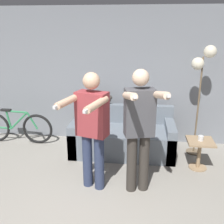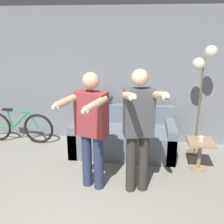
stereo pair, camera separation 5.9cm
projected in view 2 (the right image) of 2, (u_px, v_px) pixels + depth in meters
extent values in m
cube|color=gray|center=(109.00, 77.00, 5.10)|extent=(10.00, 0.05, 2.60)
cube|color=slate|center=(123.00, 141.00, 4.80)|extent=(1.84, 0.88, 0.47)
cube|color=slate|center=(125.00, 113.00, 5.02)|extent=(1.84, 0.14, 0.35)
cube|color=slate|center=(78.00, 135.00, 4.89)|extent=(0.16, 0.88, 0.61)
cube|color=slate|center=(170.00, 140.00, 4.67)|extent=(0.16, 0.88, 0.61)
cylinder|color=#2D3856|center=(87.00, 160.00, 3.76)|extent=(0.14, 0.14, 0.81)
cylinder|color=#2D3856|center=(99.00, 163.00, 3.68)|extent=(0.14, 0.14, 0.81)
cube|color=#9E383D|center=(92.00, 114.00, 3.50)|extent=(0.46, 0.33, 0.61)
sphere|color=#D8AD8C|center=(91.00, 81.00, 3.36)|extent=(0.23, 0.23, 0.23)
cylinder|color=#D8AD8C|center=(68.00, 101.00, 3.29)|extent=(0.23, 0.51, 0.10)
cube|color=white|center=(56.00, 106.00, 3.08)|extent=(0.07, 0.13, 0.04)
cylinder|color=#D8AD8C|center=(96.00, 104.00, 3.14)|extent=(0.23, 0.51, 0.10)
cube|color=white|center=(85.00, 110.00, 2.92)|extent=(0.07, 0.13, 0.04)
cylinder|color=#38332D|center=(131.00, 163.00, 3.63)|extent=(0.14, 0.14, 0.84)
cylinder|color=#38332D|center=(143.00, 163.00, 3.64)|extent=(0.14, 0.14, 0.84)
cube|color=#4C4C51|center=(139.00, 113.00, 3.41)|extent=(0.43, 0.31, 0.63)
sphere|color=beige|center=(140.00, 78.00, 3.26)|extent=(0.22, 0.22, 0.22)
cylinder|color=beige|center=(129.00, 96.00, 3.06)|extent=(0.21, 0.51, 0.19)
cube|color=white|center=(133.00, 97.00, 2.82)|extent=(0.07, 0.13, 0.06)
cylinder|color=beige|center=(159.00, 95.00, 3.10)|extent=(0.21, 0.51, 0.19)
cube|color=white|center=(166.00, 96.00, 2.86)|extent=(0.07, 0.13, 0.06)
ellipsoid|color=#3D3833|center=(104.00, 100.00, 5.00)|extent=(0.32, 0.12, 0.16)
sphere|color=#3D3833|center=(111.00, 98.00, 4.96)|extent=(0.09, 0.09, 0.09)
ellipsoid|color=#3D3833|center=(95.00, 102.00, 5.05)|extent=(0.17, 0.04, 0.04)
cone|color=#3D3833|center=(110.00, 96.00, 4.94)|extent=(0.03, 0.03, 0.02)
cone|color=#3D3833|center=(110.00, 96.00, 4.97)|extent=(0.03, 0.03, 0.02)
cylinder|color=#756047|center=(194.00, 152.00, 4.85)|extent=(0.27, 0.27, 0.02)
cylinder|color=#756047|center=(199.00, 107.00, 4.58)|extent=(0.03, 0.03, 1.76)
sphere|color=white|center=(211.00, 52.00, 4.27)|extent=(0.21, 0.21, 0.21)
sphere|color=white|center=(199.00, 64.00, 4.36)|extent=(0.21, 0.21, 0.21)
cylinder|color=#A38460|center=(198.00, 168.00, 4.32)|extent=(0.29, 0.29, 0.02)
cylinder|color=#A38460|center=(199.00, 156.00, 4.25)|extent=(0.06, 0.06, 0.46)
cube|color=#A38460|center=(201.00, 142.00, 4.17)|extent=(0.42, 0.42, 0.03)
cylinder|color=white|center=(201.00, 139.00, 4.15)|extent=(0.09, 0.09, 0.08)
torus|color=black|center=(39.00, 129.00, 5.18)|extent=(0.61, 0.05, 0.61)
cylinder|color=#338E56|center=(20.00, 120.00, 5.18)|extent=(0.39, 0.04, 0.38)
cylinder|color=#338E56|center=(10.00, 119.00, 5.20)|extent=(0.10, 0.04, 0.37)
cylinder|color=#338E56|center=(18.00, 111.00, 5.13)|extent=(0.43, 0.04, 0.05)
cylinder|color=#338E56|center=(5.00, 127.00, 5.27)|extent=(0.34, 0.04, 0.05)
cylinder|color=#338E56|center=(33.00, 120.00, 5.14)|extent=(0.21, 0.04, 0.35)
cube|color=black|center=(7.00, 110.00, 5.14)|extent=(0.20, 0.07, 0.04)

